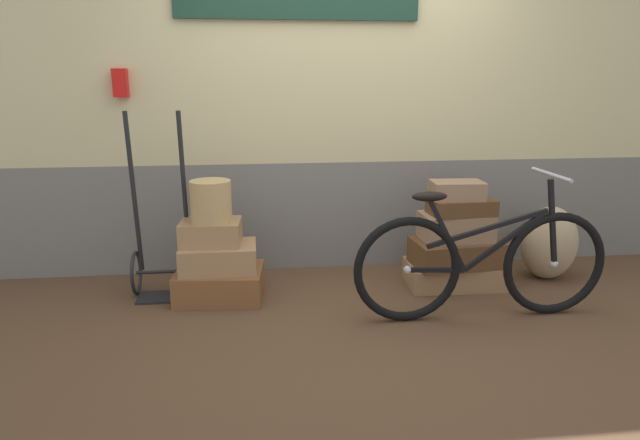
{
  "coord_description": "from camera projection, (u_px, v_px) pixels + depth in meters",
  "views": [
    {
      "loc": [
        -0.69,
        -3.52,
        1.51
      ],
      "look_at": [
        -0.25,
        0.11,
        0.56
      ],
      "focal_mm": 31.2,
      "sensor_mm": 36.0,
      "label": 1
    }
  ],
  "objects": [
    {
      "name": "suitcase_1",
      "position": [
        218.0,
        257.0,
        3.84
      ],
      "size": [
        0.52,
        0.35,
        0.18
      ],
      "primitive_type": "cube",
      "rotation": [
        0.0,
        0.0,
        -0.0
      ],
      "color": "#9E754C",
      "rests_on": "suitcase_0"
    },
    {
      "name": "suitcase_2",
      "position": [
        211.0,
        232.0,
        3.83
      ],
      "size": [
        0.42,
        0.34,
        0.16
      ],
      "primitive_type": "cube",
      "rotation": [
        0.0,
        0.0,
        -0.06
      ],
      "color": "#9E754C",
      "rests_on": "suitcase_1"
    },
    {
      "name": "ground",
      "position": [
        358.0,
        306.0,
        3.85
      ],
      "size": [
        9.17,
        5.2,
        0.06
      ],
      "primitive_type": "cube",
      "color": "#513823"
    },
    {
      "name": "suitcase_5",
      "position": [
        456.0,
        227.0,
        4.04
      ],
      "size": [
        0.5,
        0.32,
        0.19
      ],
      "primitive_type": "cube",
      "rotation": [
        0.0,
        0.0,
        0.01
      ],
      "color": "#937051",
      "rests_on": "suitcase_4"
    },
    {
      "name": "station_building",
      "position": [
        343.0,
        78.0,
        4.28
      ],
      "size": [
        7.17,
        0.74,
        2.99
      ],
      "color": "slate",
      "rests_on": "ground"
    },
    {
      "name": "suitcase_0",
      "position": [
        220.0,
        283.0,
        3.9
      ],
      "size": [
        0.63,
        0.5,
        0.21
      ],
      "primitive_type": "cube",
      "rotation": [
        0.0,
        0.0,
        -0.1
      ],
      "color": "brown",
      "rests_on": "ground"
    },
    {
      "name": "suitcase_6",
      "position": [
        461.0,
        207.0,
        3.99
      ],
      "size": [
        0.47,
        0.3,
        0.11
      ],
      "primitive_type": "cube",
      "rotation": [
        0.0,
        0.0,
        0.06
      ],
      "color": "brown",
      "rests_on": "suitcase_5"
    },
    {
      "name": "suitcase_7",
      "position": [
        457.0,
        190.0,
        3.95
      ],
      "size": [
        0.38,
        0.26,
        0.13
      ],
      "primitive_type": "cube",
      "rotation": [
        0.0,
        0.0,
        -0.06
      ],
      "color": "#937051",
      "rests_on": "suitcase_6"
    },
    {
      "name": "luggage_trolley",
      "position": [
        163.0,
        255.0,
        3.93
      ],
      "size": [
        0.43,
        0.38,
        1.29
      ],
      "color": "black",
      "rests_on": "ground"
    },
    {
      "name": "wicker_basket",
      "position": [
        211.0,
        201.0,
        3.76
      ],
      "size": [
        0.28,
        0.28,
        0.28
      ],
      "primitive_type": "cylinder",
      "color": "tan",
      "rests_on": "suitcase_2"
    },
    {
      "name": "bicycle",
      "position": [
        481.0,
        264.0,
        3.51
      ],
      "size": [
        1.65,
        0.46,
        0.94
      ],
      "color": "black",
      "rests_on": "ground"
    },
    {
      "name": "suitcase_3",
      "position": [
        453.0,
        274.0,
        4.14
      ],
      "size": [
        0.7,
        0.42,
        0.17
      ],
      "primitive_type": "cube",
      "rotation": [
        0.0,
        0.0,
        -0.03
      ],
      "color": "#9E754C",
      "rests_on": "ground"
    },
    {
      "name": "suitcase_4",
      "position": [
        459.0,
        252.0,
        4.06
      ],
      "size": [
        0.69,
        0.43,
        0.19
      ],
      "primitive_type": "cube",
      "rotation": [
        0.0,
        0.0,
        0.09
      ],
      "color": "brown",
      "rests_on": "suitcase_3"
    },
    {
      "name": "burlap_sack",
      "position": [
        549.0,
        243.0,
        4.23
      ],
      "size": [
        0.43,
        0.36,
        0.56
      ],
      "primitive_type": "ellipsoid",
      "color": "tan",
      "rests_on": "ground"
    }
  ]
}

